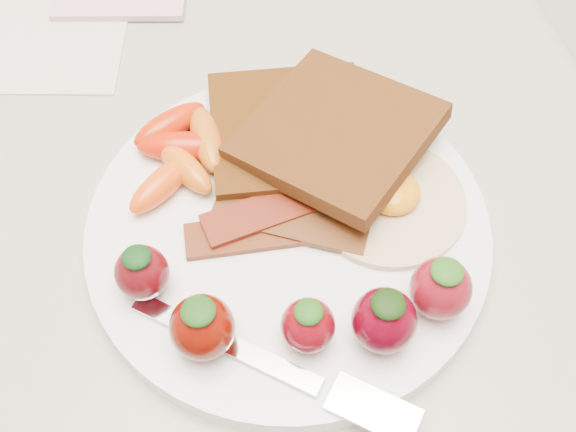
{
  "coord_description": "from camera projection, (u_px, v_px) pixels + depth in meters",
  "views": [
    {
      "loc": [
        0.02,
        1.3,
        1.32
      ],
      "look_at": [
        -0.01,
        1.56,
        0.93
      ],
      "focal_mm": 45.0,
      "sensor_mm": 36.0,
      "label": 1
    }
  ],
  "objects": [
    {
      "name": "counter",
      "position": [
        304.0,
        322.0,
        0.95
      ],
      "size": [
        2.0,
        0.6,
        0.9
      ],
      "primitive_type": "cube",
      "color": "gray",
      "rests_on": "ground"
    },
    {
      "name": "plate",
      "position": [
        288.0,
        231.0,
        0.49
      ],
      "size": [
        0.27,
        0.27,
        0.02
      ],
      "primitive_type": "cylinder",
      "color": "white",
      "rests_on": "counter"
    },
    {
      "name": "toast_lower",
      "position": [
        289.0,
        131.0,
        0.51
      ],
      "size": [
        0.13,
        0.13,
        0.01
      ],
      "primitive_type": "cube",
      "rotation": [
        0.0,
        0.0,
        0.2
      ],
      "color": "#351A0B",
      "rests_on": "plate"
    },
    {
      "name": "toast_upper",
      "position": [
        337.0,
        133.0,
        0.49
      ],
      "size": [
        0.16,
        0.16,
        0.03
      ],
      "primitive_type": "cube",
      "rotation": [
        0.0,
        -0.1,
        -0.51
      ],
      "color": "#31190C",
      "rests_on": "toast_lower"
    },
    {
      "name": "fried_egg",
      "position": [
        389.0,
        199.0,
        0.48
      ],
      "size": [
        0.11,
        0.11,
        0.02
      ],
      "color": "beige",
      "rests_on": "plate"
    },
    {
      "name": "bacon_strips",
      "position": [
        278.0,
        220.0,
        0.48
      ],
      "size": [
        0.12,
        0.08,
        0.01
      ],
      "color": "#370E06",
      "rests_on": "plate"
    },
    {
      "name": "baby_carrots",
      "position": [
        182.0,
        151.0,
        0.5
      ],
      "size": [
        0.08,
        0.11,
        0.02
      ],
      "color": "red",
      "rests_on": "plate"
    },
    {
      "name": "strawberries",
      "position": [
        303.0,
        307.0,
        0.42
      ],
      "size": [
        0.22,
        0.08,
        0.05
      ],
      "color": "#4D070D",
      "rests_on": "plate"
    },
    {
      "name": "fork",
      "position": [
        291.0,
        372.0,
        0.42
      ],
      "size": [
        0.18,
        0.08,
        0.0
      ],
      "color": "silver",
      "rests_on": "plate"
    }
  ]
}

